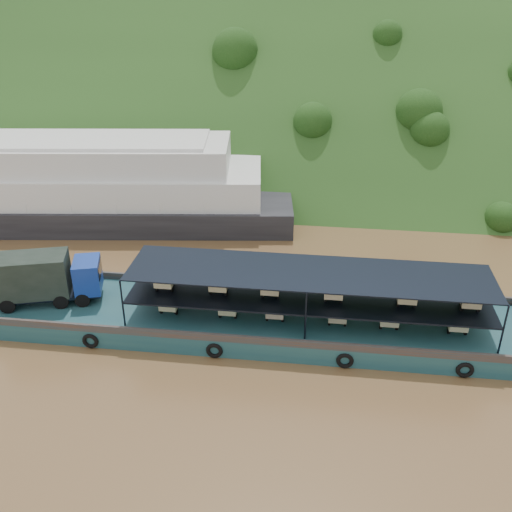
# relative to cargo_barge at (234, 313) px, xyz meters

# --- Properties ---
(ground) EXTENTS (160.00, 160.00, 0.00)m
(ground) POSITION_rel_cargo_barge_xyz_m (2.93, 1.51, -1.17)
(ground) COLOR brown
(ground) RESTS_ON ground
(hillside) EXTENTS (140.00, 39.60, 39.60)m
(hillside) POSITION_rel_cargo_barge_xyz_m (2.93, 37.51, -1.17)
(hillside) COLOR #1E3D16
(hillside) RESTS_ON ground
(cargo_barge) EXTENTS (35.10, 7.18, 4.71)m
(cargo_barge) POSITION_rel_cargo_barge_xyz_m (0.00, 0.00, 0.00)
(cargo_barge) COLOR #153E4A
(cargo_barge) RESTS_ON ground
(passenger_ferry) EXTENTS (40.04, 14.44, 7.93)m
(passenger_ferry) POSITION_rel_cargo_barge_xyz_m (-16.99, 16.69, 2.26)
(passenger_ferry) COLOR black
(passenger_ferry) RESTS_ON ground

